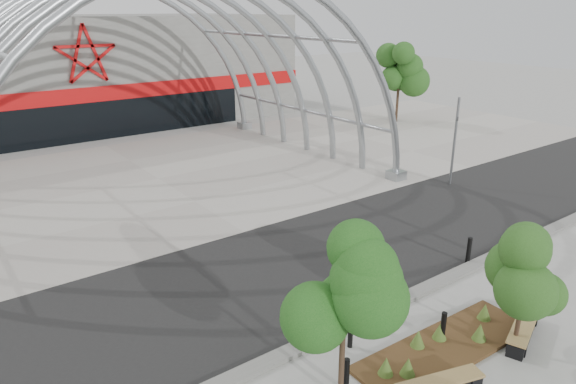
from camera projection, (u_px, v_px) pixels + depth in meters
ground at (368, 310)px, 15.27m from camera, size 140.00×140.00×0.00m
road at (296, 266)px, 17.92m from camera, size 140.00×7.00×0.02m
forecourt at (158, 179)px, 27.00m from camera, size 60.00×17.00×0.04m
kerb at (374, 312)px, 15.06m from camera, size 60.00×0.50×0.12m
arena_building at (60, 71)px, 39.25m from camera, size 34.00×15.24×8.00m
vault_canopy at (158, 179)px, 27.00m from camera, size 20.80×15.80×20.36m
planting_bed at (443, 345)px, 13.48m from camera, size 5.54×1.87×0.58m
signal_pole at (455, 140)px, 25.44m from camera, size 0.24×0.63×4.45m
street_tree_0 at (345, 288)px, 10.84m from camera, size 1.78×1.78×4.06m
street_tree_1 at (528, 265)px, 12.66m from camera, size 1.48×1.48×3.51m
bench_1 at (523, 331)px, 13.93m from camera, size 2.29×1.23×0.47m
bollard_0 at (346, 375)px, 11.94m from camera, size 0.14×0.14×0.87m
bollard_1 at (346, 375)px, 11.94m from camera, size 0.14×0.14×0.87m
bollard_2 at (350, 333)px, 13.50m from camera, size 0.14×0.14×0.86m
bollard_3 at (443, 327)px, 13.68m from camera, size 0.15×0.15×0.91m
bollard_4 at (469, 251)px, 17.94m from camera, size 0.16×0.16×0.99m
bg_tree_1 at (400, 67)px, 39.21m from camera, size 2.70×2.70×5.91m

